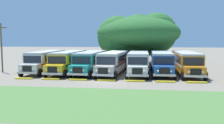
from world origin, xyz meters
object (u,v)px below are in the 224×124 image
at_px(parked_bus_slot_6, 186,62).
at_px(parked_bus_slot_0, 46,60).
at_px(parked_bus_slot_1, 68,61).
at_px(parked_bus_slot_4, 138,62).
at_px(parked_bus_slot_3, 114,61).
at_px(parked_bus_slot_2, 91,61).
at_px(broad_shade_tree, 138,35).
at_px(utility_pole, 1,46).
at_px(parked_bus_slot_5, 161,61).

bearing_deg(parked_bus_slot_6, parked_bus_slot_0, -90.22).
xyz_separation_m(parked_bus_slot_1, parked_bus_slot_4, (9.46, -0.00, 0.00)).
bearing_deg(parked_bus_slot_4, parked_bus_slot_3, -85.41).
height_order(parked_bus_slot_1, parked_bus_slot_3, same).
xyz_separation_m(parked_bus_slot_3, parked_bus_slot_6, (9.34, 0.47, 0.00)).
distance_m(parked_bus_slot_2, parked_bus_slot_6, 12.47).
bearing_deg(broad_shade_tree, parked_bus_slot_2, -119.03).
distance_m(parked_bus_slot_1, parked_bus_slot_3, 6.23).
height_order(parked_bus_slot_0, utility_pole, utility_pole).
bearing_deg(broad_shade_tree, parked_bus_slot_1, -129.99).
xyz_separation_m(parked_bus_slot_0, parked_bus_slot_4, (12.81, -0.40, 0.00)).
height_order(parked_bus_slot_3, parked_bus_slot_5, same).
distance_m(parked_bus_slot_5, broad_shade_tree, 11.50).
height_order(parked_bus_slot_0, parked_bus_slot_6, same).
bearing_deg(parked_bus_slot_5, parked_bus_slot_6, 84.85).
height_order(parked_bus_slot_1, parked_bus_slot_2, same).
distance_m(parked_bus_slot_3, parked_bus_slot_4, 3.24).
height_order(parked_bus_slot_1, broad_shade_tree, broad_shade_tree).
distance_m(parked_bus_slot_0, parked_bus_slot_3, 9.60).
relative_size(parked_bus_slot_0, parked_bus_slot_3, 0.99).
height_order(parked_bus_slot_0, parked_bus_slot_5, same).
distance_m(parked_bus_slot_5, utility_pole, 21.50).
distance_m(parked_bus_slot_3, utility_pole, 15.29).
distance_m(parked_bus_slot_4, parked_bus_slot_6, 6.11).
distance_m(parked_bus_slot_0, utility_pole, 6.11).
bearing_deg(parked_bus_slot_1, parked_bus_slot_5, 92.84).
distance_m(parked_bus_slot_1, parked_bus_slot_5, 12.45).
distance_m(parked_bus_slot_0, parked_bus_slot_2, 6.46).
distance_m(parked_bus_slot_0, broad_shade_tree, 16.76).
bearing_deg(parked_bus_slot_3, parked_bus_slot_1, -87.81).
height_order(parked_bus_slot_2, parked_bus_slot_3, same).
xyz_separation_m(parked_bus_slot_4, parked_bus_slot_5, (2.98, 0.55, 0.00)).
bearing_deg(parked_bus_slot_2, broad_shade_tree, 153.30).
distance_m(parked_bus_slot_2, parked_bus_slot_3, 3.14).
bearing_deg(utility_pole, parked_bus_slot_3, 3.54).
bearing_deg(parked_bus_slot_6, parked_bus_slot_5, -95.69).
bearing_deg(parked_bus_slot_2, parked_bus_slot_4, 92.18).
bearing_deg(parked_bus_slot_4, parked_bus_slot_2, -90.11).
bearing_deg(parked_bus_slot_5, broad_shade_tree, -161.58).
bearing_deg(parked_bus_slot_6, parked_bus_slot_4, -87.63).
bearing_deg(parked_bus_slot_2, utility_pole, -81.91).
xyz_separation_m(parked_bus_slot_4, broad_shade_tree, (-0.30, 10.92, 3.71)).
bearing_deg(broad_shade_tree, utility_pole, -146.14).
relative_size(parked_bus_slot_2, parked_bus_slot_6, 1.00).
distance_m(parked_bus_slot_0, parked_bus_slot_6, 18.92).
bearing_deg(parked_bus_slot_5, parked_bus_slot_4, -78.68).
bearing_deg(parked_bus_slot_0, parked_bus_slot_5, 89.37).
distance_m(parked_bus_slot_2, parked_bus_slot_4, 6.36).
relative_size(parked_bus_slot_4, broad_shade_tree, 0.74).
distance_m(parked_bus_slot_4, utility_pole, 18.51).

